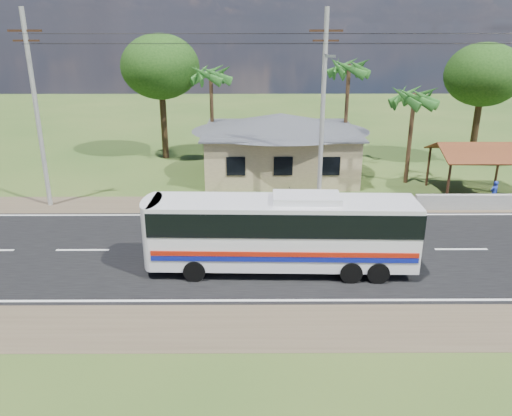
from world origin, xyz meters
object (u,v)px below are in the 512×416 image
(waiting_shed, at_px, (478,152))
(coach_bus, at_px, (284,228))
(person, at_px, (494,193))
(motorcycle, at_px, (283,196))

(waiting_shed, xyz_separation_m, coach_bus, (-12.61, -10.58, -0.75))
(coach_bus, bearing_deg, person, 34.59)
(coach_bus, xyz_separation_m, person, (12.96, 8.44, -1.23))
(waiting_shed, xyz_separation_m, person, (0.35, -2.13, -1.98))
(motorcycle, height_order, person, person)
(coach_bus, bearing_deg, motorcycle, 88.42)
(waiting_shed, height_order, coach_bus, coach_bus)
(waiting_shed, relative_size, motorcycle, 2.94)
(waiting_shed, distance_m, motorcycle, 12.47)
(motorcycle, bearing_deg, person, -104.60)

